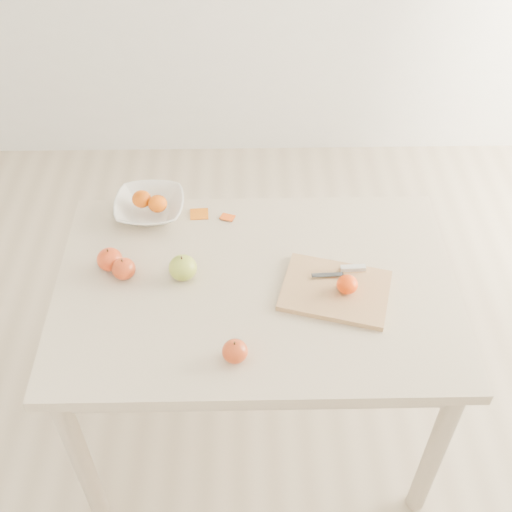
{
  "coord_description": "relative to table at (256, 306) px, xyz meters",
  "views": [
    {
      "loc": [
        -0.02,
        -1.29,
        2.16
      ],
      "look_at": [
        0.0,
        0.05,
        0.82
      ],
      "focal_mm": 45.0,
      "sensor_mm": 36.0,
      "label": 1
    }
  ],
  "objects": [
    {
      "name": "board_tangerine",
      "position": [
        0.26,
        -0.05,
        0.14
      ],
      "size": [
        0.06,
        0.06,
        0.05
      ],
      "primitive_type": "ellipsoid",
      "color": "#D83C07",
      "rests_on": "cutting_board"
    },
    {
      "name": "table",
      "position": [
        0.0,
        0.0,
        0.0
      ],
      "size": [
        1.2,
        0.8,
        0.75
      ],
      "color": "beige",
      "rests_on": "ground"
    },
    {
      "name": "cutting_board",
      "position": [
        0.23,
        -0.04,
        0.11
      ],
      "size": [
        0.36,
        0.3,
        0.02
      ],
      "primitive_type": "cube",
      "rotation": [
        0.0,
        0.0,
        -0.28
      ],
      "color": "tan",
      "rests_on": "table"
    },
    {
      "name": "apple_red_a",
      "position": [
        -0.44,
        0.08,
        0.13
      ],
      "size": [
        0.08,
        0.08,
        0.07
      ],
      "primitive_type": "ellipsoid",
      "color": "#9C020D",
      "rests_on": "table"
    },
    {
      "name": "apple_red_e",
      "position": [
        -0.06,
        -0.27,
        0.13
      ],
      "size": [
        0.07,
        0.07,
        0.06
      ],
      "primitive_type": "ellipsoid",
      "color": "maroon",
      "rests_on": "table"
    },
    {
      "name": "orange_peel_b",
      "position": [
        -0.09,
        0.3,
        0.1
      ],
      "size": [
        0.05,
        0.05,
        0.01
      ],
      "primitive_type": "cube",
      "rotation": [
        -0.14,
        0.0,
        -0.34
      ],
      "color": "#DC4F0F",
      "rests_on": "table"
    },
    {
      "name": "bowl_tangerine_far",
      "position": [
        -0.32,
        0.31,
        0.15
      ],
      "size": [
        0.06,
        0.06,
        0.06
      ],
      "primitive_type": "ellipsoid",
      "color": "#E55708",
      "rests_on": "fruit_bowl"
    },
    {
      "name": "fruit_bowl",
      "position": [
        -0.35,
        0.33,
        0.13
      ],
      "size": [
        0.23,
        0.23,
        0.06
      ],
      "primitive_type": "imported",
      "color": "white",
      "rests_on": "table"
    },
    {
      "name": "bowl_tangerine_near",
      "position": [
        -0.37,
        0.34,
        0.15
      ],
      "size": [
        0.06,
        0.06,
        0.06
      ],
      "primitive_type": "ellipsoid",
      "color": "#CA4507",
      "rests_on": "fruit_bowl"
    },
    {
      "name": "apple_green",
      "position": [
        -0.22,
        0.04,
        0.14
      ],
      "size": [
        0.09,
        0.09,
        0.08
      ],
      "primitive_type": "ellipsoid",
      "color": "olive",
      "rests_on": "table"
    },
    {
      "name": "apple_red_b",
      "position": [
        -0.4,
        0.04,
        0.13
      ],
      "size": [
        0.07,
        0.07,
        0.06
      ],
      "primitive_type": "ellipsoid",
      "color": "#950502",
      "rests_on": "table"
    },
    {
      "name": "orange_peel_a",
      "position": [
        -0.18,
        0.31,
        0.1
      ],
      "size": [
        0.06,
        0.05,
        0.01
      ],
      "primitive_type": "cube",
      "rotation": [
        0.21,
        0.0,
        0.05
      ],
      "color": "#D4640E",
      "rests_on": "table"
    },
    {
      "name": "paring_knife",
      "position": [
        0.28,
        0.03,
        0.12
      ],
      "size": [
        0.17,
        0.05,
        0.01
      ],
      "color": "silver",
      "rests_on": "cutting_board"
    },
    {
      "name": "ground",
      "position": [
        0.0,
        0.0,
        -0.65
      ],
      "size": [
        3.5,
        3.5,
        0.0
      ],
      "primitive_type": "plane",
      "color": "#C6B293",
      "rests_on": "ground"
    }
  ]
}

